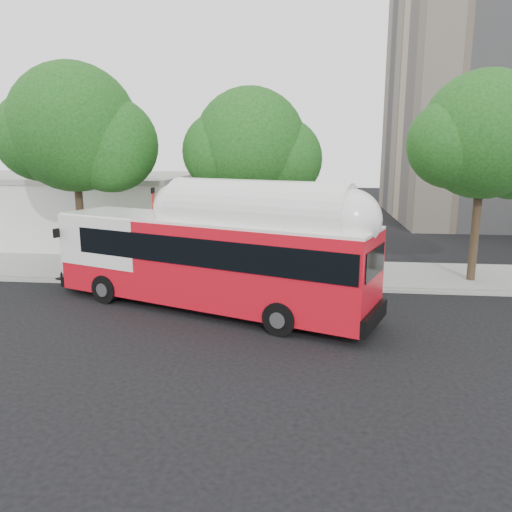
% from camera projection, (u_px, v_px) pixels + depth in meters
% --- Properties ---
extents(ground, '(120.00, 120.00, 0.00)m').
position_uv_depth(ground, '(258.00, 318.00, 17.76)').
color(ground, black).
rests_on(ground, ground).
extents(sidewalk, '(60.00, 5.00, 0.15)m').
position_uv_depth(sidewalk, '(272.00, 272.00, 24.05)').
color(sidewalk, gray).
rests_on(sidewalk, ground).
extents(curb_strip, '(60.00, 0.30, 0.15)m').
position_uv_depth(curb_strip, '(268.00, 287.00, 21.53)').
color(curb_strip, gray).
rests_on(curb_strip, ground).
extents(red_curb_segment, '(10.00, 0.32, 0.16)m').
position_uv_depth(red_curb_segment, '(199.00, 285.00, 21.84)').
color(red_curb_segment, maroon).
rests_on(red_curb_segment, ground).
extents(street_tree_left, '(6.67, 5.80, 9.74)m').
position_uv_depth(street_tree_left, '(85.00, 133.00, 22.64)').
color(street_tree_left, '#2D2116').
rests_on(street_tree_left, ground).
extents(street_tree_mid, '(5.75, 5.00, 8.62)m').
position_uv_depth(street_tree_mid, '(259.00, 149.00, 22.44)').
color(street_tree_mid, '#2D2116').
rests_on(street_tree_mid, ground).
extents(street_tree_right, '(6.21, 5.40, 9.18)m').
position_uv_depth(street_tree_right, '(494.00, 140.00, 21.12)').
color(street_tree_right, '#2D2116').
rests_on(street_tree_right, ground).
extents(low_commercial_bldg, '(16.20, 10.20, 4.25)m').
position_uv_depth(low_commercial_bldg, '(66.00, 207.00, 32.36)').
color(low_commercial_bldg, silver).
rests_on(low_commercial_bldg, ground).
extents(transit_bus, '(13.19, 6.95, 3.92)m').
position_uv_depth(transit_bus, '(211.00, 262.00, 18.39)').
color(transit_bus, red).
rests_on(transit_bus, ground).
extents(signal_pole, '(0.12, 0.40, 4.26)m').
position_uv_depth(signal_pole, '(155.00, 235.00, 21.98)').
color(signal_pole, red).
rests_on(signal_pole, ground).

